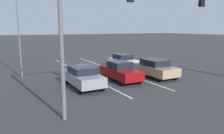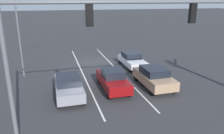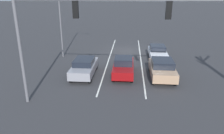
{
  "view_description": "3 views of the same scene",
  "coord_description": "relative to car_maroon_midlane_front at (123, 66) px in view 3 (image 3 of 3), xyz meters",
  "views": [
    {
      "loc": [
        8.81,
        22.98,
        4.23
      ],
      "look_at": [
        0.53,
        7.62,
        1.1
      ],
      "focal_mm": 35.0,
      "sensor_mm": 36.0,
      "label": 1
    },
    {
      "loc": [
        4.28,
        23.05,
        6.67
      ],
      "look_at": [
        0.4,
        9.2,
        2.17
      ],
      "focal_mm": 35.0,
      "sensor_mm": 36.0,
      "label": 2
    },
    {
      "loc": [
        -0.52,
        25.89,
        7.05
      ],
      "look_at": [
        0.92,
        9.01,
        1.04
      ],
      "focal_mm": 35.0,
      "sensor_mm": 36.0,
      "label": 3
    }
  ],
  "objects": [
    {
      "name": "car_gray_rightlane_front",
      "position": [
        3.37,
        0.38,
        0.01
      ],
      "size": [
        1.8,
        4.36,
        1.49
      ],
      "color": "gray",
      "rests_on": "ground_plane"
    },
    {
      "name": "street_lamp_right_shoulder",
      "position": [
        6.65,
        -5.01,
        3.78
      ],
      "size": [
        2.28,
        0.24,
        7.8
      ],
      "color": "slate",
      "rests_on": "ground_plane"
    },
    {
      "name": "car_white_leftlane_second",
      "position": [
        -3.5,
        -5.17,
        -0.06
      ],
      "size": [
        1.78,
        4.3,
        1.4
      ],
      "color": "silver",
      "rests_on": "ground_plane"
    },
    {
      "name": "car_maroon_midlane_front",
      "position": [
        0.0,
        0.0,
        0.0
      ],
      "size": [
        1.72,
        4.33,
        1.57
      ],
      "color": "maroon",
      "rests_on": "ground_plane"
    },
    {
      "name": "ground_plane",
      "position": [
        0.0,
        -8.04,
        -0.78
      ],
      "size": [
        240.0,
        240.0,
        0.0
      ],
      "primitive_type": "plane",
      "color": "#333335"
    },
    {
      "name": "lane_stripe_left_divider",
      "position": [
        -1.71,
        -4.83,
        -0.77
      ],
      "size": [
        0.12,
        18.44,
        0.01
      ],
      "primitive_type": "cube",
      "color": "silver",
      "rests_on": "ground_plane"
    },
    {
      "name": "car_tan_leftlane_front",
      "position": [
        -3.26,
        0.34,
        0.03
      ],
      "size": [
        1.94,
        4.3,
        1.57
      ],
      "color": "tan",
      "rests_on": "ground_plane"
    },
    {
      "name": "traffic_signal_gantry",
      "position": [
        2.55,
        5.38,
        4.38
      ],
      "size": [
        12.05,
        0.37,
        6.89
      ],
      "color": "slate",
      "rests_on": "ground_plane"
    },
    {
      "name": "lane_stripe_center_divider",
      "position": [
        1.71,
        -4.83,
        -0.77
      ],
      "size": [
        0.12,
        18.44,
        0.01
      ],
      "primitive_type": "cube",
      "color": "silver",
      "rests_on": "ground_plane"
    }
  ]
}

